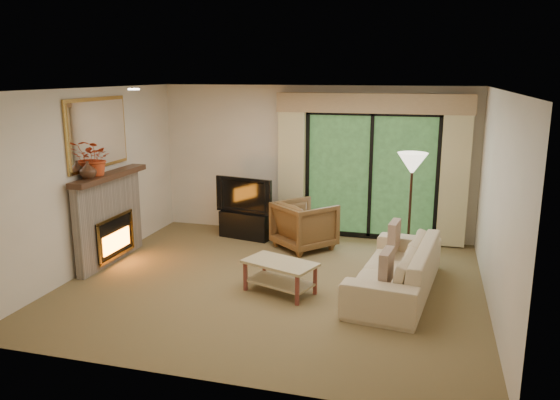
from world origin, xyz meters
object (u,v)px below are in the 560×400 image
(armchair, at_px, (305,225))
(media_console, at_px, (247,224))
(coffee_table, at_px, (280,277))
(sofa, at_px, (396,268))

(armchair, bearing_deg, media_console, 23.37)
(media_console, bearing_deg, armchair, -5.20)
(armchair, distance_m, coffee_table, 1.91)
(sofa, bearing_deg, coffee_table, -66.84)
(coffee_table, bearing_deg, armchair, 113.24)
(sofa, distance_m, coffee_table, 1.51)
(media_console, relative_size, sofa, 0.40)
(media_console, xyz_separation_m, sofa, (2.66, -1.81, 0.11))
(sofa, relative_size, coffee_table, 2.45)
(armchair, xyz_separation_m, sofa, (1.56, -1.47, -0.06))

